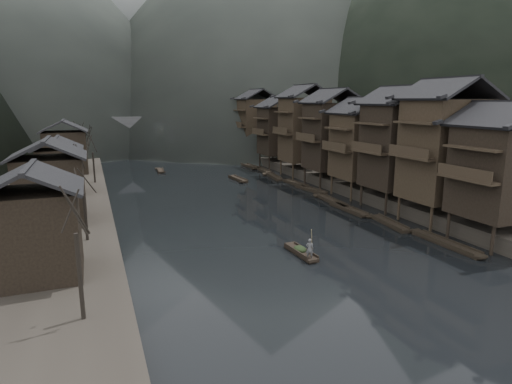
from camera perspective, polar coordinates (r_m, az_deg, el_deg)
name	(u,v)px	position (r m, az deg, el deg)	size (l,w,h in m)	color
water	(286,238)	(40.84, 4.00, -6.13)	(300.00, 300.00, 0.00)	black
right_bank	(357,158)	(91.86, 13.26, 4.40)	(40.00, 200.00, 1.80)	#2D2823
stilt_houses	(337,126)	(64.44, 10.72, 8.61)	(9.00, 67.60, 15.58)	black
left_houses	(57,162)	(55.75, -25.04, 3.66)	(8.10, 53.20, 8.73)	black
bare_trees	(88,153)	(59.29, -21.49, 4.85)	(3.56, 75.77, 7.12)	black
moored_sampans	(310,190)	(61.25, 7.24, 0.20)	(2.91, 57.37, 0.47)	black
midriver_boats	(201,175)	(74.18, -7.32, 2.29)	(12.01, 18.97, 0.45)	black
stone_bridge	(162,132)	(108.59, -12.45, 7.82)	(40.00, 6.00, 9.00)	#4C4C4F
hero_sampan	(301,252)	(36.68, 6.00, -7.99)	(1.19, 4.77, 0.43)	black
cargo_heap	(300,245)	(36.68, 5.88, -7.09)	(1.04, 1.37, 0.63)	black
boatman	(310,246)	(34.90, 7.18, -7.18)	(0.63, 0.41, 1.73)	#5B5B5E
bamboo_pole	(313,215)	(34.24, 7.59, -3.10)	(0.06, 0.06, 3.86)	#8C7A51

